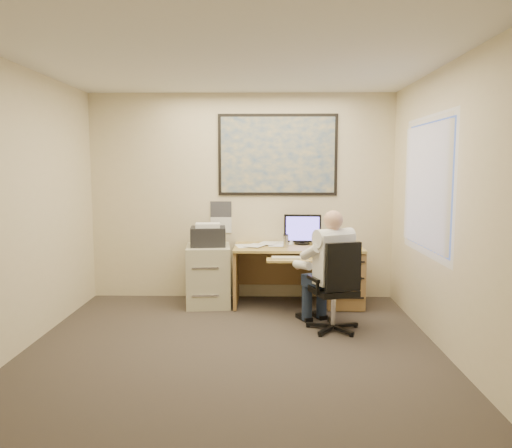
{
  "coord_description": "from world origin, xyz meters",
  "views": [
    {
      "loc": [
        0.31,
        -4.34,
        1.75
      ],
      "look_at": [
        0.21,
        1.3,
        1.1
      ],
      "focal_mm": 35.0,
      "sensor_mm": 36.0,
      "label": 1
    }
  ],
  "objects_px": {
    "office_chair": "(333,305)",
    "person": "(334,270)",
    "desk": "(324,270)",
    "filing_cabinet": "(208,270)"
  },
  "relations": [
    {
      "from": "desk",
      "to": "filing_cabinet",
      "type": "height_order",
      "value": "desk"
    },
    {
      "from": "filing_cabinet",
      "to": "desk",
      "type": "bearing_deg",
      "value": -4.4
    },
    {
      "from": "filing_cabinet",
      "to": "person",
      "type": "bearing_deg",
      "value": -39.22
    },
    {
      "from": "office_chair",
      "to": "person",
      "type": "height_order",
      "value": "person"
    },
    {
      "from": "office_chair",
      "to": "person",
      "type": "xyz_separation_m",
      "value": [
        0.01,
        0.07,
        0.36
      ]
    },
    {
      "from": "desk",
      "to": "person",
      "type": "bearing_deg",
      "value": -90.98
    },
    {
      "from": "desk",
      "to": "person",
      "type": "xyz_separation_m",
      "value": [
        -0.02,
        -0.99,
        0.2
      ]
    },
    {
      "from": "desk",
      "to": "filing_cabinet",
      "type": "xyz_separation_m",
      "value": [
        -1.47,
        -0.04,
        0.01
      ]
    },
    {
      "from": "filing_cabinet",
      "to": "person",
      "type": "relative_size",
      "value": 0.81
    },
    {
      "from": "filing_cabinet",
      "to": "office_chair",
      "type": "bearing_deg",
      "value": -41.48
    }
  ]
}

